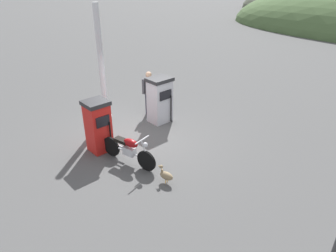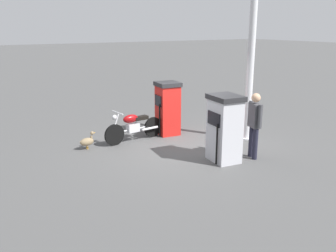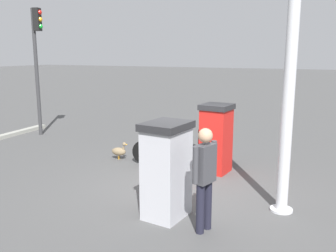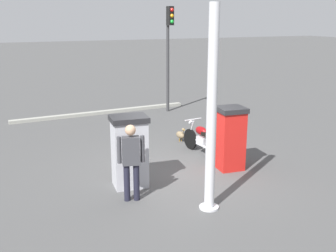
% 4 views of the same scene
% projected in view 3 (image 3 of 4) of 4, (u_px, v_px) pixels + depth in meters
% --- Properties ---
extents(ground_plane, '(120.00, 120.00, 0.00)m').
position_uv_depth(ground_plane, '(180.00, 188.00, 7.67)').
color(ground_plane, '#4C4C4C').
extents(fuel_pump_near, '(0.75, 0.74, 1.61)m').
position_uv_depth(fuel_pump_near, '(216.00, 138.00, 8.56)').
color(fuel_pump_near, red).
rests_on(fuel_pump_near, ground).
extents(fuel_pump_far, '(0.76, 0.89, 1.65)m').
position_uv_depth(fuel_pump_far, '(166.00, 170.00, 6.19)').
color(fuel_pump_far, silver).
rests_on(fuel_pump_far, ground).
extents(motorcycle_near_pump, '(1.91, 0.56, 0.94)m').
position_uv_depth(motorcycle_near_pump, '(167.00, 148.00, 9.05)').
color(motorcycle_near_pump, black).
rests_on(motorcycle_near_pump, ground).
extents(attendant_person, '(0.29, 0.57, 1.66)m').
position_uv_depth(attendant_person, '(205.00, 173.00, 5.65)').
color(attendant_person, '#1E1E2D').
rests_on(attendant_person, ground).
extents(wandering_duck, '(0.48, 0.23, 0.48)m').
position_uv_depth(wandering_duck, '(119.00, 151.00, 9.66)').
color(wandering_duck, '#847051').
rests_on(wandering_duck, ground).
extents(roadside_traffic_light, '(0.40, 0.29, 4.18)m').
position_uv_depth(roadside_traffic_light, '(37.00, 51.00, 12.10)').
color(roadside_traffic_light, '#38383A').
rests_on(roadside_traffic_light, ground).
extents(canopy_support_pole, '(0.40, 0.40, 4.03)m').
position_uv_depth(canopy_support_pole, '(288.00, 103.00, 6.19)').
color(canopy_support_pole, silver).
rests_on(canopy_support_pole, ground).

